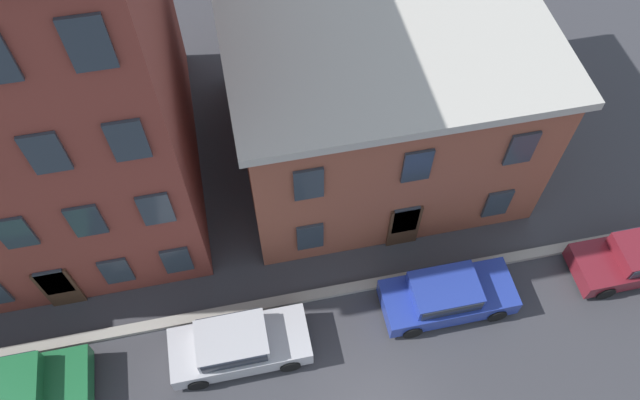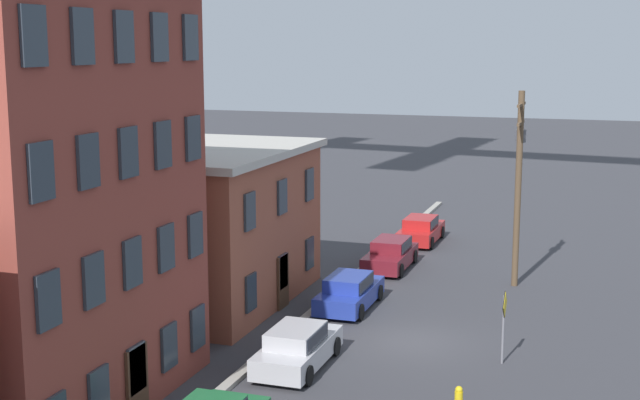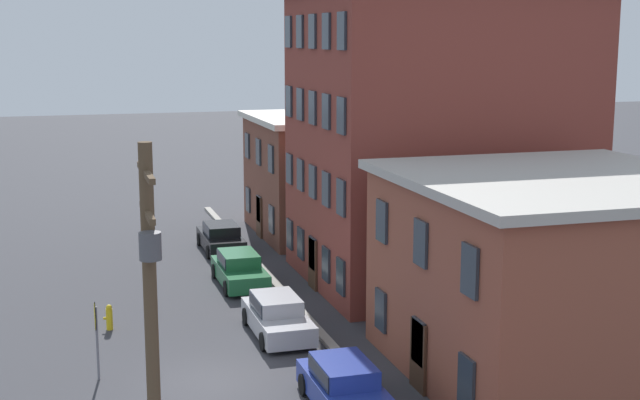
{
  "view_description": "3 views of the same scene",
  "coord_description": "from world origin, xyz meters",
  "px_view_note": "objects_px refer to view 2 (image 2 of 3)",
  "views": [
    {
      "loc": [
        -2.62,
        -4.31,
        19.63
      ],
      "look_at": [
        -1.02,
        3.52,
        7.46
      ],
      "focal_mm": 35.0,
      "sensor_mm": 36.0,
      "label": 1
    },
    {
      "loc": [
        -30.41,
        -6.78,
        10.74
      ],
      "look_at": [
        -1.49,
        3.01,
        5.32
      ],
      "focal_mm": 50.0,
      "sensor_mm": 36.0,
      "label": 2
    },
    {
      "loc": [
        26.36,
        -4.3,
        10.72
      ],
      "look_at": [
        -0.06,
        3.55,
        5.62
      ],
      "focal_mm": 50.0,
      "sensor_mm": 36.0,
      "label": 3
    }
  ],
  "objects_px": {
    "car_red": "(421,229)",
    "caution_sign": "(504,315)",
    "utility_pole": "(519,178)",
    "car_silver": "(297,346)",
    "car_maroon": "(390,253)",
    "car_blue": "(349,291)"
  },
  "relations": [
    {
      "from": "utility_pole",
      "to": "car_blue",
      "type": "bearing_deg",
      "value": 133.7
    },
    {
      "from": "car_maroon",
      "to": "caution_sign",
      "type": "distance_m",
      "value": 13.26
    },
    {
      "from": "car_silver",
      "to": "caution_sign",
      "type": "relative_size",
      "value": 1.72
    },
    {
      "from": "car_red",
      "to": "caution_sign",
      "type": "relative_size",
      "value": 1.72
    },
    {
      "from": "caution_sign",
      "to": "utility_pole",
      "type": "bearing_deg",
      "value": 4.3
    },
    {
      "from": "car_silver",
      "to": "caution_sign",
      "type": "bearing_deg",
      "value": -68.28
    },
    {
      "from": "car_blue",
      "to": "car_maroon",
      "type": "relative_size",
      "value": 1.0
    },
    {
      "from": "car_maroon",
      "to": "caution_sign",
      "type": "bearing_deg",
      "value": -149.09
    },
    {
      "from": "car_blue",
      "to": "utility_pole",
      "type": "xyz_separation_m",
      "value": [
        5.74,
        -6.01,
        4.14
      ]
    },
    {
      "from": "car_red",
      "to": "utility_pole",
      "type": "relative_size",
      "value": 0.51
    },
    {
      "from": "car_silver",
      "to": "car_maroon",
      "type": "relative_size",
      "value": 1.0
    },
    {
      "from": "car_red",
      "to": "caution_sign",
      "type": "bearing_deg",
      "value": -159.1
    },
    {
      "from": "car_maroon",
      "to": "car_red",
      "type": "bearing_deg",
      "value": -1.73
    },
    {
      "from": "car_blue",
      "to": "car_red",
      "type": "height_order",
      "value": "same"
    },
    {
      "from": "car_silver",
      "to": "car_blue",
      "type": "height_order",
      "value": "same"
    },
    {
      "from": "car_silver",
      "to": "car_red",
      "type": "bearing_deg",
      "value": 0.42
    },
    {
      "from": "car_maroon",
      "to": "caution_sign",
      "type": "height_order",
      "value": "caution_sign"
    },
    {
      "from": "car_silver",
      "to": "utility_pole",
      "type": "relative_size",
      "value": 0.51
    },
    {
      "from": "car_silver",
      "to": "car_maroon",
      "type": "distance_m",
      "value": 13.93
    },
    {
      "from": "car_maroon",
      "to": "caution_sign",
      "type": "relative_size",
      "value": 1.72
    },
    {
      "from": "car_red",
      "to": "caution_sign",
      "type": "xyz_separation_m",
      "value": [
        -17.32,
        -6.61,
        0.96
      ]
    },
    {
      "from": "car_blue",
      "to": "car_maroon",
      "type": "height_order",
      "value": "same"
    }
  ]
}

